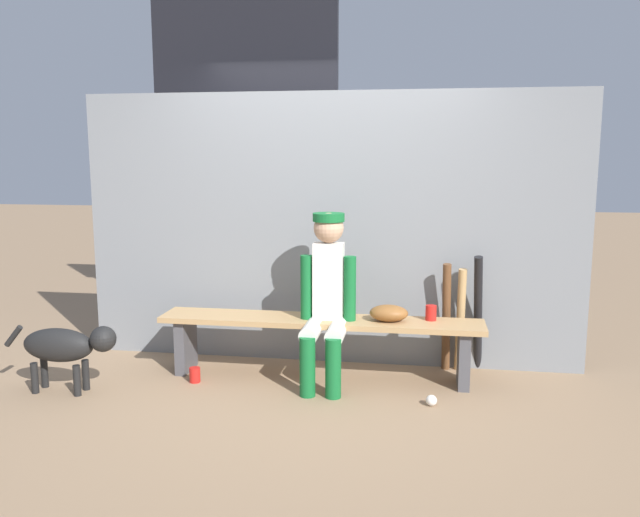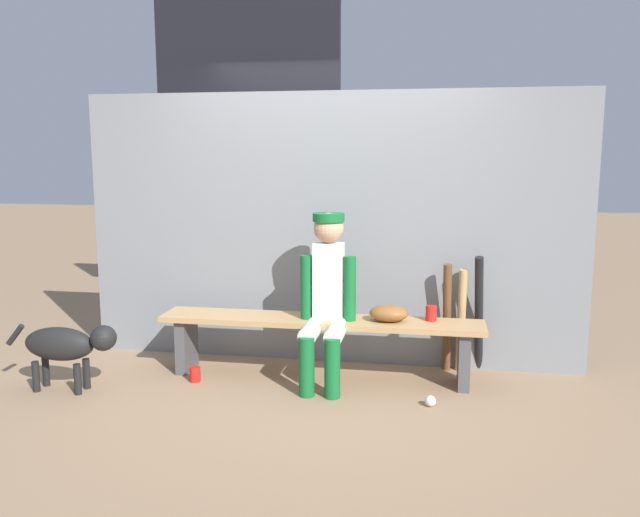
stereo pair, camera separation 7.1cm
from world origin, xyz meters
TOP-DOWN VIEW (x-y plane):
  - ground_plane at (0.00, 0.00)m, footprint 30.00×30.00m
  - chainlink_fence at (0.00, 0.42)m, footprint 3.97×0.03m
  - dugout_bench at (0.00, 0.00)m, footprint 2.40×0.36m
  - player_seated at (0.06, -0.11)m, footprint 0.41×0.55m
  - baseball_glove at (0.51, 0.00)m, footprint 0.28×0.20m
  - bat_wood_dark at (0.93, 0.31)m, footprint 0.09×0.17m
  - bat_wood_tan at (1.04, 0.32)m, footprint 0.07×0.16m
  - bat_aluminum_black at (1.17, 0.33)m, footprint 0.12×0.29m
  - baseball at (0.82, -0.42)m, footprint 0.07×0.07m
  - cup_on_ground at (-0.90, -0.24)m, footprint 0.08×0.08m
  - cup_on_bench at (0.81, 0.08)m, footprint 0.08×0.08m
  - scoreboard at (-0.86, 1.33)m, footprint 2.00×0.27m
  - dog at (-1.71, -0.57)m, footprint 0.84×0.20m

SIDE VIEW (x-z plane):
  - ground_plane at x=0.00m, z-range 0.00..0.00m
  - baseball at x=0.82m, z-range 0.00..0.07m
  - cup_on_ground at x=-0.90m, z-range 0.00..0.11m
  - dog at x=-1.71m, z-range 0.09..0.58m
  - dugout_bench at x=0.00m, z-range 0.13..0.59m
  - bat_wood_tan at x=1.04m, z-range 0.00..0.81m
  - bat_wood_dark at x=0.93m, z-range 0.00..0.85m
  - bat_aluminum_black at x=1.17m, z-range 0.00..0.92m
  - cup_on_bench at x=0.81m, z-range 0.46..0.57m
  - baseball_glove at x=0.51m, z-range 0.46..0.58m
  - player_seated at x=0.06m, z-range 0.05..1.30m
  - chainlink_fence at x=0.00m, z-range 0.00..2.14m
  - scoreboard at x=-0.86m, z-range 0.65..4.05m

